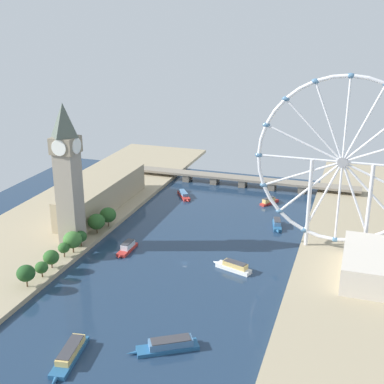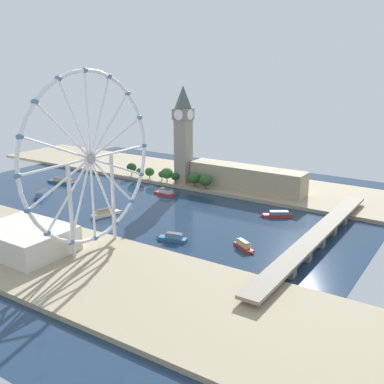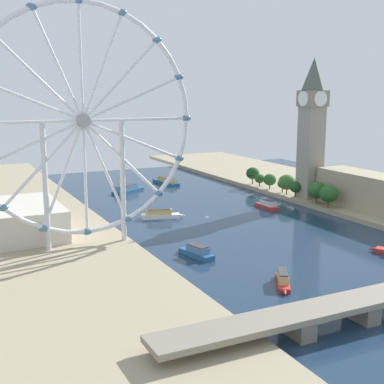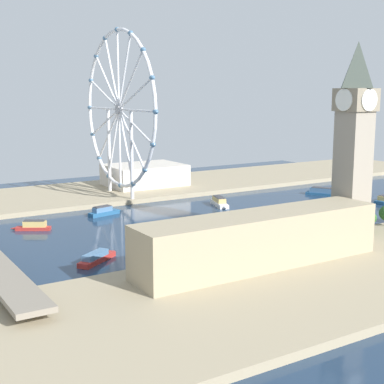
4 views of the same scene
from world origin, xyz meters
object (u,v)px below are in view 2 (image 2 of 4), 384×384
at_px(tour_boat_4, 106,213).
at_px(tour_boat_3, 277,214).
at_px(parliament_block, 247,178).
at_px(tour_boat_1, 244,245).
at_px(tour_boat_0, 62,181).
at_px(riverside_hall, 26,239).
at_px(tour_boat_5, 43,193).
at_px(river_bridge, 316,237).
at_px(ferris_wheel, 90,160).
at_px(clock_tower, 183,133).
at_px(tour_boat_2, 165,192).
at_px(tour_boat_6, 173,238).

bearing_deg(tour_boat_4, tour_boat_3, -39.87).
distance_m(parliament_block, tour_boat_1, 133.22).
xyz_separation_m(parliament_block, tour_boat_0, (70.44, -168.53, -11.50)).
relative_size(riverside_hall, tour_boat_0, 1.56).
bearing_deg(tour_boat_5, river_bridge, -116.56).
distance_m(river_bridge, tour_boat_1, 48.53).
xyz_separation_m(ferris_wheel, tour_boat_0, (-105.04, -149.55, -58.13)).
xyz_separation_m(tour_boat_0, tour_boat_3, (-22.18, 219.76, -0.33)).
bearing_deg(riverside_hall, tour_boat_0, -138.58).
bearing_deg(tour_boat_1, tour_boat_4, -148.75).
xyz_separation_m(river_bridge, tour_boat_0, (-18.19, -264.08, -3.63)).
height_order(tour_boat_0, tour_boat_1, tour_boat_1).
bearing_deg(ferris_wheel, tour_boat_1, 126.07).
xyz_separation_m(clock_tower, tour_boat_2, (37.05, 4.70, -48.60)).
bearing_deg(tour_boat_6, riverside_hall, 34.61).
xyz_separation_m(tour_boat_3, tour_boat_6, (85.29, -39.76, 0.37)).
bearing_deg(clock_tower, tour_boat_4, 0.14).
bearing_deg(tour_boat_4, parliament_block, -9.63).
distance_m(tour_boat_0, tour_boat_3, 220.88).
distance_m(parliament_block, ferris_wheel, 182.56).
distance_m(ferris_wheel, tour_boat_1, 111.71).
bearing_deg(tour_boat_1, parliament_block, 147.07).
height_order(ferris_wheel, river_bridge, ferris_wheel).
bearing_deg(tour_boat_0, ferris_wheel, 136.22).
xyz_separation_m(ferris_wheel, tour_boat_2, (-128.04, -39.47, -58.00)).
relative_size(ferris_wheel, tour_boat_0, 3.12).
height_order(clock_tower, riverside_hall, clock_tower).
relative_size(riverside_hall, tour_boat_1, 2.77).
relative_size(river_bridge, tour_boat_2, 8.49).
distance_m(tour_boat_2, tour_boat_4, 72.35).
height_order(tour_boat_3, tour_boat_6, tour_boat_6).
xyz_separation_m(tour_boat_1, tour_boat_5, (-8.99, -206.61, 0.11)).
height_order(ferris_wheel, riverside_hall, ferris_wheel).
height_order(clock_tower, tour_boat_0, clock_tower).
distance_m(riverside_hall, tour_boat_4, 84.43).
distance_m(tour_boat_1, tour_boat_5, 206.80).
xyz_separation_m(river_bridge, tour_boat_5, (21.69, -244.03, -3.51)).
relative_size(river_bridge, tour_boat_0, 5.68).
bearing_deg(riverside_hall, tour_boat_4, -172.30).
distance_m(river_bridge, tour_boat_6, 95.39).
bearing_deg(tour_boat_0, tour_boat_4, 146.32).
xyz_separation_m(river_bridge, tour_boat_3, (-40.37, -44.32, -3.96)).
height_order(ferris_wheel, tour_boat_4, ferris_wheel).
bearing_deg(clock_tower, tour_boat_3, 71.68).
bearing_deg(ferris_wheel, riverside_hall, -49.96).
xyz_separation_m(clock_tower, riverside_hall, (192.52, 11.51, -40.20)).
xyz_separation_m(parliament_block, tour_boat_4, (119.66, -62.89, -11.33)).
distance_m(tour_boat_0, tour_boat_1, 231.87).
bearing_deg(tour_boat_3, tour_boat_1, 61.11).
xyz_separation_m(tour_boat_0, tour_boat_6, (63.11, 180.00, 0.04)).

